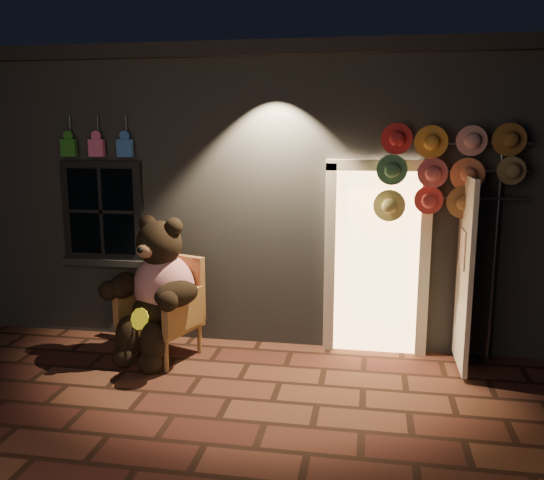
# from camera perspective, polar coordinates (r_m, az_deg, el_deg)

# --- Properties ---
(ground) EXTENTS (60.00, 60.00, 0.00)m
(ground) POSITION_cam_1_polar(r_m,az_deg,el_deg) (5.69, -4.23, -15.33)
(ground) COLOR brown
(ground) RESTS_ON ground
(shop_building) EXTENTS (7.30, 5.95, 3.51)m
(shop_building) POSITION_cam_1_polar(r_m,az_deg,el_deg) (9.06, 1.74, 5.96)
(shop_building) COLOR slate
(shop_building) RESTS_ON ground
(wicker_armchair) EXTENTS (0.94, 0.90, 1.11)m
(wicker_armchair) POSITION_cam_1_polar(r_m,az_deg,el_deg) (6.61, -10.51, -6.51)
(wicker_armchair) COLOR #A3683F
(wicker_armchair) RESTS_ON ground
(teddy_bear) EXTENTS (1.10, 1.03, 1.60)m
(teddy_bear) POSITION_cam_1_polar(r_m,az_deg,el_deg) (6.43, -11.26, -4.93)
(teddy_bear) COLOR #AA121E
(teddy_bear) RESTS_ON ground
(hat_rack) EXTENTS (1.54, 0.22, 2.58)m
(hat_rack) POSITION_cam_1_polar(r_m,az_deg,el_deg) (6.29, 17.00, 6.55)
(hat_rack) COLOR #59595E
(hat_rack) RESTS_ON ground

